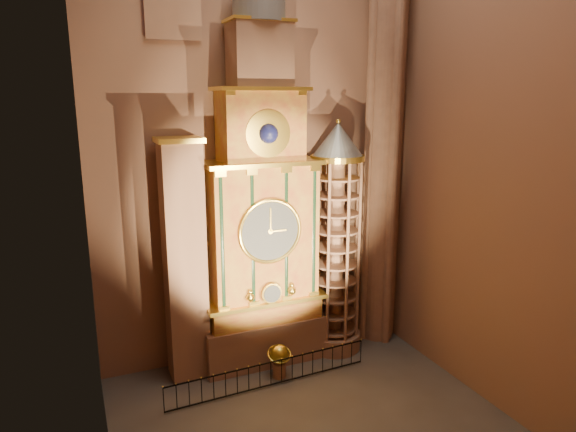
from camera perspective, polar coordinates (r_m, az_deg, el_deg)
name	(u,v)px	position (r m, az deg, el deg)	size (l,w,h in m)	color
floor	(310,419)	(20.61, 2.46, -21.63)	(14.00, 14.00, 0.00)	#383330
wall_back	(252,114)	(22.48, -4.01, 11.21)	(22.00, 22.00, 0.00)	brown
wall_left	(82,125)	(15.23, -21.92, 9.36)	(22.00, 22.00, 0.00)	brown
wall_right	(480,117)	(20.97, 20.59, 10.28)	(22.00, 22.00, 0.00)	brown
astronomical_clock	(262,217)	(22.09, -2.94, -0.14)	(5.60, 2.41, 16.70)	#8C634C
portrait_tower	(185,261)	(21.62, -11.42, -4.90)	(1.80, 1.60, 10.20)	#8C634C
stair_turret	(336,241)	(23.62, 5.32, -2.83)	(2.50, 2.50, 10.80)	#8C634C
gothic_pier	(385,113)	(24.32, 10.77, 11.17)	(2.04, 2.04, 22.00)	#8C634C
celestial_globe	(279,358)	(22.68, -0.98, -15.47)	(1.05, 0.99, 1.49)	#8C634C
iron_railing	(271,374)	(22.15, -1.92, -17.12)	(8.82, 0.42, 1.08)	black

